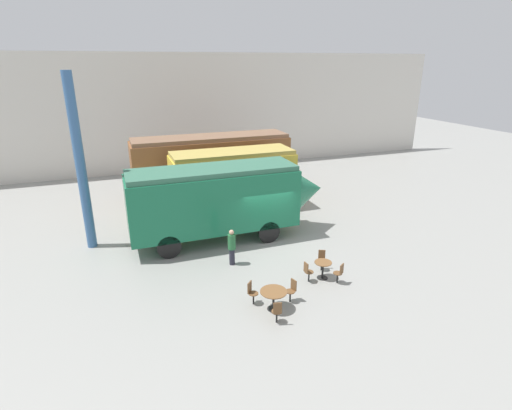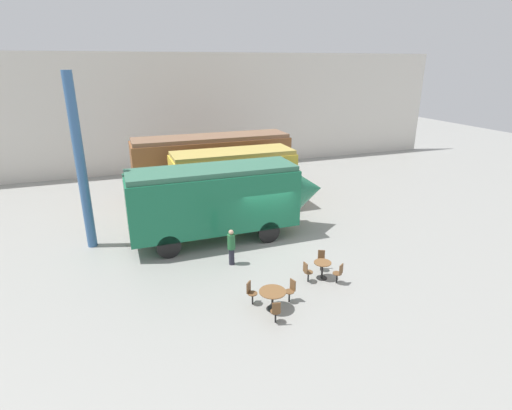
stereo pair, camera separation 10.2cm
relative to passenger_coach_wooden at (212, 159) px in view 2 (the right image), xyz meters
The scene contains 15 objects.
ground_plane 8.72m from the passenger_coach_wooden, 86.28° to the right, with size 80.00×80.00×0.00m, color gray.
backdrop_wall 7.43m from the passenger_coach_wooden, 85.59° to the left, with size 44.00×0.15×9.00m.
passenger_coach_wooden is the anchor object (origin of this frame).
passenger_coach_vintage 3.55m from the passenger_coach_wooden, 84.22° to the right, with size 7.03×2.53×3.56m.
streamlined_locomotive 7.40m from the passenger_coach_wooden, 98.27° to the right, with size 9.79×2.50×3.69m.
cafe_table_near 12.62m from the passenger_coach_wooden, 83.65° to the right, with size 0.70×0.70×0.73m.
cafe_table_mid 13.89m from the passenger_coach_wooden, 95.51° to the right, with size 0.96×0.96×0.73m.
cafe_chair_0 12.02m from the passenger_coach_wooden, 81.81° to the right, with size 0.38×0.40×0.87m.
cafe_chair_1 12.62m from the passenger_coach_wooden, 86.96° to the right, with size 0.36×0.36×0.87m.
cafe_chair_2 13.26m from the passenger_coach_wooden, 82.15° to the right, with size 0.40×0.40×0.87m.
cafe_chair_3 14.74m from the passenger_coach_wooden, 96.02° to the right, with size 0.36×0.38×0.87m.
cafe_chair_4 13.62m from the passenger_coach_wooden, 92.13° to the right, with size 0.39×0.37×0.87m.
cafe_chair_5 13.39m from the passenger_coach_wooden, 98.37° to the right, with size 0.40×0.40×0.87m.
visitor_person 10.26m from the passenger_coach_wooden, 99.74° to the right, with size 0.34×0.34×1.62m.
support_pillar 9.70m from the passenger_coach_wooden, 141.35° to the right, with size 0.44×0.44×8.00m.
Camera 2 is at (-6.56, -16.53, 8.32)m, focal length 28.00 mm.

